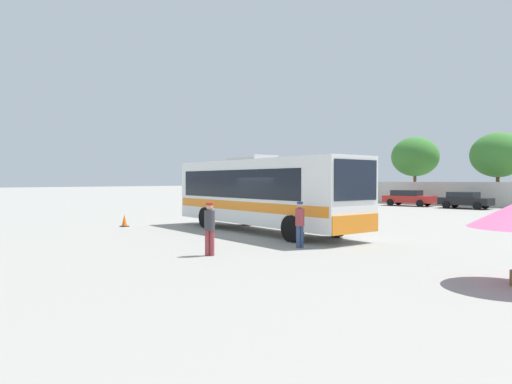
{
  "coord_description": "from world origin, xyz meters",
  "views": [
    {
      "loc": [
        13.67,
        -14.42,
        2.39
      ],
      "look_at": [
        -1.92,
        1.17,
        1.82
      ],
      "focal_mm": 31.81,
      "sensor_mm": 36.0,
      "label": 1
    }
  ],
  "objects_px": {
    "roadside_tree_midleft": "(498,155)",
    "traffic_cone_on_apron": "(124,221)",
    "parked_car_third_black": "(465,200)",
    "attendant_by_bus_door": "(300,222)",
    "roadside_tree_left": "(415,157)",
    "parked_car_second_red": "(408,197)",
    "parked_car_leftmost_white": "(348,196)",
    "passenger_waiting_on_apron": "(210,226)",
    "coach_bus_white_orange": "(261,191)"
  },
  "relations": [
    {
      "from": "coach_bus_white_orange",
      "to": "attendant_by_bus_door",
      "type": "xyz_separation_m",
      "value": [
        4.49,
        -2.64,
        -0.97
      ]
    },
    {
      "from": "coach_bus_white_orange",
      "to": "roadside_tree_midleft",
      "type": "distance_m",
      "value": 30.08
    },
    {
      "from": "parked_car_second_red",
      "to": "parked_car_third_black",
      "type": "height_order",
      "value": "parked_car_second_red"
    },
    {
      "from": "attendant_by_bus_door",
      "to": "roadside_tree_left",
      "type": "distance_m",
      "value": 36.79
    },
    {
      "from": "attendant_by_bus_door",
      "to": "parked_car_third_black",
      "type": "xyz_separation_m",
      "value": [
        -4.3,
        27.01,
        -0.17
      ]
    },
    {
      "from": "parked_car_second_red",
      "to": "roadside_tree_midleft",
      "type": "xyz_separation_m",
      "value": [
        6.15,
        5.05,
        3.92
      ]
    },
    {
      "from": "parked_car_leftmost_white",
      "to": "roadside_tree_left",
      "type": "xyz_separation_m",
      "value": [
        3.77,
        7.19,
        4.15
      ]
    },
    {
      "from": "coach_bus_white_orange",
      "to": "attendant_by_bus_door",
      "type": "distance_m",
      "value": 5.3
    },
    {
      "from": "parked_car_second_red",
      "to": "roadside_tree_left",
      "type": "xyz_separation_m",
      "value": [
        -2.69,
        6.92,
        4.15
      ]
    },
    {
      "from": "traffic_cone_on_apron",
      "to": "parked_car_third_black",
      "type": "bearing_deg",
      "value": 76.29
    },
    {
      "from": "roadside_tree_midleft",
      "to": "traffic_cone_on_apron",
      "type": "distance_m",
      "value": 34.44
    },
    {
      "from": "parked_car_third_black",
      "to": "passenger_waiting_on_apron",
      "type": "bearing_deg",
      "value": -83.69
    },
    {
      "from": "roadside_tree_midleft",
      "to": "traffic_cone_on_apron",
      "type": "xyz_separation_m",
      "value": [
        -7.61,
        -33.3,
        -4.39
      ]
    },
    {
      "from": "parked_car_second_red",
      "to": "traffic_cone_on_apron",
      "type": "bearing_deg",
      "value": -92.95
    },
    {
      "from": "parked_car_leftmost_white",
      "to": "traffic_cone_on_apron",
      "type": "bearing_deg",
      "value": -79.86
    },
    {
      "from": "roadside_tree_midleft",
      "to": "roadside_tree_left",
      "type": "bearing_deg",
      "value": 168.07
    },
    {
      "from": "passenger_waiting_on_apron",
      "to": "roadside_tree_midleft",
      "type": "xyz_separation_m",
      "value": [
        -2.52,
        35.9,
        3.74
      ]
    },
    {
      "from": "parked_car_third_black",
      "to": "traffic_cone_on_apron",
      "type": "relative_size",
      "value": 6.41
    },
    {
      "from": "parked_car_leftmost_white",
      "to": "roadside_tree_left",
      "type": "distance_m",
      "value": 9.12
    },
    {
      "from": "coach_bus_white_orange",
      "to": "parked_car_second_red",
      "type": "bearing_deg",
      "value": 101.63
    },
    {
      "from": "coach_bus_white_orange",
      "to": "passenger_waiting_on_apron",
      "type": "distance_m",
      "value": 7.01
    },
    {
      "from": "parked_car_second_red",
      "to": "parked_car_leftmost_white",
      "type": "bearing_deg",
      "value": -177.56
    },
    {
      "from": "parked_car_leftmost_white",
      "to": "parked_car_second_red",
      "type": "height_order",
      "value": "parked_car_leftmost_white"
    },
    {
      "from": "parked_car_second_red",
      "to": "roadside_tree_left",
      "type": "distance_m",
      "value": 8.5
    },
    {
      "from": "roadside_tree_left",
      "to": "parked_car_second_red",
      "type": "bearing_deg",
      "value": -68.78
    },
    {
      "from": "coach_bus_white_orange",
      "to": "passenger_waiting_on_apron",
      "type": "height_order",
      "value": "coach_bus_white_orange"
    },
    {
      "from": "roadside_tree_midleft",
      "to": "traffic_cone_on_apron",
      "type": "height_order",
      "value": "roadside_tree_midleft"
    },
    {
      "from": "passenger_waiting_on_apron",
      "to": "parked_car_leftmost_white",
      "type": "bearing_deg",
      "value": 116.32
    },
    {
      "from": "coach_bus_white_orange",
      "to": "passenger_waiting_on_apron",
      "type": "bearing_deg",
      "value": -59.29
    },
    {
      "from": "parked_car_second_red",
      "to": "traffic_cone_on_apron",
      "type": "xyz_separation_m",
      "value": [
        -1.45,
        -28.25,
        -0.47
      ]
    },
    {
      "from": "parked_car_second_red",
      "to": "roadside_tree_midleft",
      "type": "height_order",
      "value": "roadside_tree_midleft"
    },
    {
      "from": "passenger_waiting_on_apron",
      "to": "roadside_tree_left",
      "type": "xyz_separation_m",
      "value": [
        -11.36,
        37.77,
        3.98
      ]
    },
    {
      "from": "parked_car_third_black",
      "to": "coach_bus_white_orange",
      "type": "bearing_deg",
      "value": -90.45
    },
    {
      "from": "parked_car_second_red",
      "to": "roadside_tree_left",
      "type": "relative_size",
      "value": 0.66
    },
    {
      "from": "parked_car_second_red",
      "to": "traffic_cone_on_apron",
      "type": "distance_m",
      "value": 28.29
    },
    {
      "from": "parked_car_third_black",
      "to": "roadside_tree_midleft",
      "type": "relative_size",
      "value": 0.61
    },
    {
      "from": "parked_car_leftmost_white",
      "to": "parked_car_second_red",
      "type": "bearing_deg",
      "value": 2.44
    },
    {
      "from": "coach_bus_white_orange",
      "to": "traffic_cone_on_apron",
      "type": "relative_size",
      "value": 17.67
    },
    {
      "from": "coach_bus_white_orange",
      "to": "parked_car_leftmost_white",
      "type": "relative_size",
      "value": 2.58
    },
    {
      "from": "traffic_cone_on_apron",
      "to": "passenger_waiting_on_apron",
      "type": "bearing_deg",
      "value": -14.43
    },
    {
      "from": "passenger_waiting_on_apron",
      "to": "parked_car_leftmost_white",
      "type": "relative_size",
      "value": 0.38
    },
    {
      "from": "parked_car_third_black",
      "to": "traffic_cone_on_apron",
      "type": "xyz_separation_m",
      "value": [
        -6.77,
        -27.74,
        -0.45
      ]
    },
    {
      "from": "attendant_by_bus_door",
      "to": "passenger_waiting_on_apron",
      "type": "relative_size",
      "value": 0.97
    },
    {
      "from": "roadside_tree_midleft",
      "to": "traffic_cone_on_apron",
      "type": "relative_size",
      "value": 10.55
    },
    {
      "from": "parked_car_second_red",
      "to": "parked_car_third_black",
      "type": "relative_size",
      "value": 1.13
    },
    {
      "from": "parked_car_third_black",
      "to": "roadside_tree_left",
      "type": "height_order",
      "value": "roadside_tree_left"
    },
    {
      "from": "parked_car_third_black",
      "to": "roadside_tree_midleft",
      "type": "xyz_separation_m",
      "value": [
        0.84,
        5.56,
        3.95
      ]
    },
    {
      "from": "traffic_cone_on_apron",
      "to": "parked_car_leftmost_white",
      "type": "bearing_deg",
      "value": 100.14
    },
    {
      "from": "roadside_tree_left",
      "to": "roadside_tree_midleft",
      "type": "xyz_separation_m",
      "value": [
        8.84,
        -1.87,
        -0.23
      ]
    },
    {
      "from": "roadside_tree_left",
      "to": "parked_car_third_black",
      "type": "bearing_deg",
      "value": -42.87
    }
  ]
}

